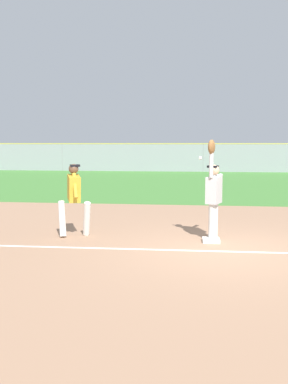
{
  "coord_description": "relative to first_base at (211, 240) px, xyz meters",
  "views": [
    {
      "loc": [
        -0.58,
        -8.9,
        2.21
      ],
      "look_at": [
        -1.78,
        1.22,
        1.05
      ],
      "focal_mm": 40.57,
      "sensor_mm": 36.0,
      "label": 1
    }
  ],
  "objects": [
    {
      "name": "first_base",
      "position": [
        0.0,
        0.0,
        0.0
      ],
      "size": [
        0.39,
        0.39,
        0.08
      ],
      "primitive_type": "cube",
      "rotation": [
        0.0,
        0.0,
        0.03
      ],
      "color": "white",
      "rests_on": "ground_plane"
    },
    {
      "name": "parked_car_red",
      "position": [
        -7.01,
        27.26,
        0.63
      ],
      "size": [
        4.48,
        2.27,
        1.25
      ],
      "rotation": [
        0.0,
        0.0,
        -0.04
      ],
      "color": "#B21E1E",
      "rests_on": "ground_plane"
    },
    {
      "name": "fielder",
      "position": [
        0.04,
        0.16,
        1.08
      ],
      "size": [
        0.42,
        0.88,
        2.28
      ],
      "rotation": [
        0.0,
        0.0,
        2.79
      ],
      "color": "silver",
      "rests_on": "ground_plane"
    },
    {
      "name": "outfield_fence",
      "position": [
        0.21,
        23.62,
        1.04
      ],
      "size": [
        44.12,
        0.08,
        2.16
      ],
      "color": "#93999E",
      "rests_on": "ground_plane"
    },
    {
      "name": "runner",
      "position": [
        -3.2,
        0.21,
        0.96
      ],
      "size": [
        0.88,
        0.81,
        1.72
      ],
      "rotation": [
        0.0,
        0.0,
        0.4
      ],
      "color": "white",
      "rests_on": "ground_plane"
    },
    {
      "name": "ground_plane",
      "position": [
        0.21,
        -0.73,
        -0.04
      ],
      "size": [
        76.42,
        76.42,
        0.0
      ],
      "primitive_type": "plane",
      "color": "tan"
    },
    {
      "name": "baseball",
      "position": [
        -0.26,
        0.28,
        1.83
      ],
      "size": [
        0.07,
        0.07,
        0.07
      ],
      "primitive_type": "sphere",
      "color": "white"
    },
    {
      "name": "outfield_grass",
      "position": [
        0.21,
        14.67,
        -0.04
      ],
      "size": [
        44.04,
        17.9,
        0.01
      ],
      "primitive_type": "cube",
      "color": "#478438",
      "rests_on": "ground_plane"
    },
    {
      "name": "chalk_foul_line",
      "position": [
        -4.0,
        -0.9,
        -0.04
      ],
      "size": [
        12.0,
        0.27,
        0.01
      ],
      "primitive_type": "cube",
      "rotation": [
        0.0,
        0.0,
        0.01
      ],
      "color": "white",
      "rests_on": "ground_plane"
    },
    {
      "name": "parked_car_green",
      "position": [
        -1.86,
        27.53,
        0.63
      ],
      "size": [
        4.57,
        2.47,
        1.25
      ],
      "rotation": [
        0.0,
        0.0,
        -0.1
      ],
      "color": "#1E6B33",
      "rests_on": "ground_plane"
    },
    {
      "name": "parked_car_silver",
      "position": [
        4.14,
        27.37,
        0.63
      ],
      "size": [
        4.5,
        2.31,
        1.25
      ],
      "rotation": [
        0.0,
        0.0,
        0.06
      ],
      "color": "#B7B7BC",
      "rests_on": "ground_plane"
    }
  ]
}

